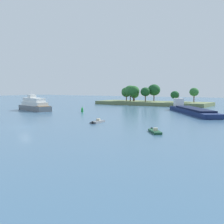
% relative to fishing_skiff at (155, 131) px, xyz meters
% --- Properties ---
extents(ground_plane, '(400.00, 400.00, 0.00)m').
position_rel_fishing_skiff_xyz_m(ground_plane, '(-25.05, -6.53, -0.23)').
color(ground_plane, '#3D607F').
extents(treeline_island, '(50.70, 16.89, 9.17)m').
position_rel_fishing_skiff_xyz_m(treeline_island, '(-39.00, 78.30, 2.55)').
color(treeline_island, '#66754C').
rests_on(treeline_island, ground).
extents(fishing_skiff, '(4.16, 4.84, 0.91)m').
position_rel_fishing_skiff_xyz_m(fishing_skiff, '(0.00, 0.00, 0.00)').
color(fishing_skiff, '#19472D').
rests_on(fishing_skiff, ground).
extents(cargo_barge, '(24.86, 32.12, 5.87)m').
position_rel_fishing_skiff_xyz_m(cargo_barge, '(-7.60, 42.98, 0.72)').
color(cargo_barge, navy).
rests_on(cargo_barge, ground).
extents(white_riverboat, '(16.70, 9.49, 6.78)m').
position_rel_fishing_skiff_xyz_m(white_riverboat, '(-56.17, 25.95, 1.64)').
color(white_riverboat, slate).
rests_on(white_riverboat, ground).
extents(small_motorboat, '(2.28, 5.17, 0.90)m').
position_rel_fishing_skiff_xyz_m(small_motorboat, '(-17.26, 7.41, -0.00)').
color(small_motorboat, slate).
rests_on(small_motorboat, ground).
extents(channel_buoy_green, '(0.70, 0.70, 1.90)m').
position_rel_fishing_skiff_xyz_m(channel_buoy_green, '(-38.04, 28.73, 0.58)').
color(channel_buoy_green, green).
rests_on(channel_buoy_green, ground).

